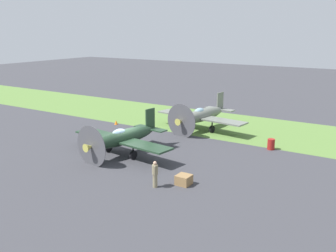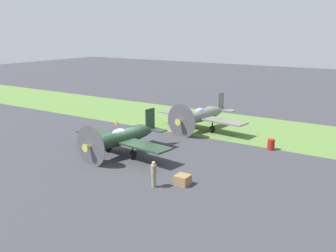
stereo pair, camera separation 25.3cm
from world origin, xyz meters
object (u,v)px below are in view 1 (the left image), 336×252
object	(u,v)px
ground_crew_chief	(155,174)
supply_crate	(184,180)
fuel_drum	(271,144)
airplane_lead	(123,137)
airplane_wingman	(202,115)
runway_marker_cone	(116,122)

from	to	relation	value
ground_crew_chief	supply_crate	distance (m)	1.98
fuel_drum	supply_crate	world-z (taller)	fuel_drum
fuel_drum	supply_crate	distance (m)	10.63
airplane_lead	ground_crew_chief	xyz separation A→B (m)	(-5.86, 4.11, -0.50)
airplane_wingman	supply_crate	size ratio (longest dim) A/B	10.92
airplane_lead	runway_marker_cone	xyz separation A→B (m)	(7.00, -7.42, -1.20)
airplane_wingman	runway_marker_cone	world-z (taller)	airplane_wingman
ground_crew_chief	fuel_drum	size ratio (longest dim) A/B	1.92
airplane_lead	ground_crew_chief	distance (m)	7.17
airplane_wingman	supply_crate	distance (m)	14.33
airplane_lead	supply_crate	xyz separation A→B (m)	(-7.18, 2.75, -1.10)
airplane_lead	airplane_wingman	xyz separation A→B (m)	(-1.56, -10.38, 0.04)
runway_marker_cone	airplane_wingman	bearing A→B (deg)	-160.91
fuel_drum	airplane_wingman	bearing A→B (deg)	-19.14
runway_marker_cone	fuel_drum	bearing A→B (deg)	-179.30
airplane_wingman	fuel_drum	size ratio (longest dim) A/B	10.92
airplane_lead	airplane_wingman	bearing A→B (deg)	-91.42
airplane_lead	ground_crew_chief	world-z (taller)	airplane_lead
airplane_lead	fuel_drum	bearing A→B (deg)	-134.16
airplane_lead	runway_marker_cone	size ratio (longest dim) A/B	21.68
supply_crate	runway_marker_cone	xyz separation A→B (m)	(14.17, -10.17, -0.10)
fuel_drum	runway_marker_cone	distance (m)	16.51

